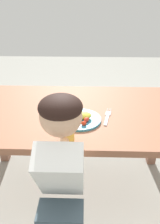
{
  "coord_description": "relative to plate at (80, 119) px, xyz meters",
  "views": [
    {
      "loc": [
        0.07,
        -1.29,
        1.36
      ],
      "look_at": [
        0.04,
        -0.06,
        0.71
      ],
      "focal_mm": 36.47,
      "sensor_mm": 36.0,
      "label": 1
    }
  ],
  "objects": [
    {
      "name": "drinking_cup",
      "position": [
        -0.06,
        -0.21,
        0.03
      ],
      "size": [
        0.07,
        0.07,
        0.09
      ],
      "primitive_type": "cylinder",
      "color": "gold",
      "rests_on": "dining_table"
    },
    {
      "name": "fork",
      "position": [
        0.16,
        0.05,
        -0.01
      ],
      "size": [
        0.06,
        0.21,
        0.01
      ],
      "rotation": [
        0.0,
        0.0,
        1.38
      ],
      "color": "silver",
      "rests_on": "dining_table"
    },
    {
      "name": "ground_plane",
      "position": [
        -0.04,
        0.13,
        -0.7
      ],
      "size": [
        8.0,
        8.0,
        0.0
      ],
      "primitive_type": "plane",
      "color": "#99988E"
    },
    {
      "name": "spoon",
      "position": [
        -0.19,
        0.02,
        -0.01
      ],
      "size": [
        0.05,
        0.23,
        0.02
      ],
      "rotation": [
        0.0,
        0.0,
        1.69
      ],
      "color": "tan",
      "rests_on": "dining_table"
    },
    {
      "name": "person",
      "position": [
        -0.07,
        -0.41,
        -0.13
      ],
      "size": [
        0.2,
        0.45,
        0.99
      ],
      "color": "#3C4E5A",
      "rests_on": "ground_plane"
    },
    {
      "name": "dining_table",
      "position": [
        -0.04,
        0.13,
        -0.1
      ],
      "size": [
        1.48,
        0.83,
        0.69
      ],
      "color": "#935C41",
      "rests_on": "ground_plane"
    },
    {
      "name": "plate",
      "position": [
        0.0,
        0.0,
        0.0
      ],
      "size": [
        0.25,
        0.25,
        0.06
      ],
      "color": "teal",
      "rests_on": "dining_table"
    }
  ]
}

